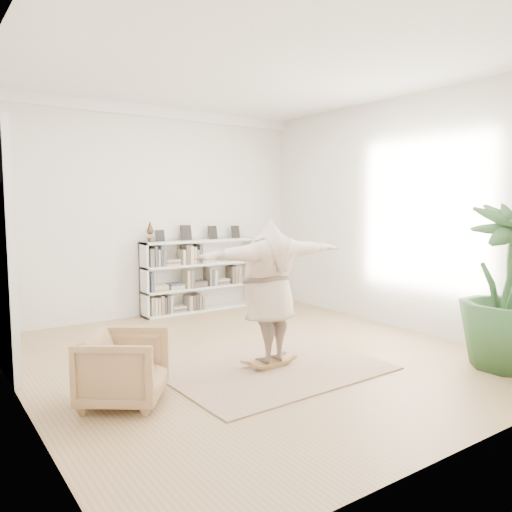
{
  "coord_description": "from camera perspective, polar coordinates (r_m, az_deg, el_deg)",
  "views": [
    {
      "loc": [
        -3.54,
        -5.18,
        1.95
      ],
      "look_at": [
        0.32,
        0.4,
        1.24
      ],
      "focal_mm": 35.0,
      "sensor_mm": 36.0,
      "label": 1
    }
  ],
  "objects": [
    {
      "name": "doors",
      "position": [
        6.56,
        -27.23,
        0.5
      ],
      "size": [
        0.09,
        1.78,
        2.92
      ],
      "color": "white",
      "rests_on": "floor"
    },
    {
      "name": "rocker_board",
      "position": [
        6.11,
        1.48,
        -12.02
      ],
      "size": [
        0.47,
        0.29,
        0.1
      ],
      "rotation": [
        0.0,
        0.0,
        0.03
      ],
      "color": "brown",
      "rests_on": "rug"
    },
    {
      "name": "bookshelf",
      "position": [
        9.17,
        -6.47,
        -2.3
      ],
      "size": [
        2.2,
        0.35,
        1.64
      ],
      "color": "silver",
      "rests_on": "floor"
    },
    {
      "name": "houseplant",
      "position": [
        6.59,
        26.93,
        -3.15
      ],
      "size": [
        1.33,
        1.33,
        1.96
      ],
      "primitive_type": "imported",
      "rotation": [
        0.0,
        0.0,
        -0.24
      ],
      "color": "#2D552A",
      "rests_on": "floor"
    },
    {
      "name": "armchair",
      "position": [
        5.16,
        -14.89,
        -12.29
      ],
      "size": [
        1.07,
        1.06,
        0.7
      ],
      "primitive_type": "imported",
      "rotation": [
        0.0,
        0.0,
        0.95
      ],
      "color": "tan",
      "rests_on": "floor"
    },
    {
      "name": "room_shell",
      "position": [
        8.99,
        -11.42,
        15.86
      ],
      "size": [
        6.0,
        6.0,
        6.0
      ],
      "color": "silver",
      "rests_on": "floor"
    },
    {
      "name": "floor",
      "position": [
        6.57,
        -0.34,
        -11.29
      ],
      "size": [
        6.0,
        6.0,
        0.0
      ],
      "primitive_type": "plane",
      "color": "#97764E",
      "rests_on": "ground"
    },
    {
      "name": "person",
      "position": [
        5.89,
        1.51,
        -3.72
      ],
      "size": [
        2.08,
        0.62,
        1.68
      ],
      "primitive_type": "imported",
      "rotation": [
        0.0,
        0.0,
        3.17
      ],
      "color": "#C1A590",
      "rests_on": "rocker_board"
    },
    {
      "name": "rug",
      "position": [
        6.12,
        1.48,
        -12.5
      ],
      "size": [
        2.56,
        2.07,
        0.02
      ],
      "primitive_type": "cube",
      "rotation": [
        0.0,
        0.0,
        0.03
      ],
      "color": "tan",
      "rests_on": "floor"
    }
  ]
}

